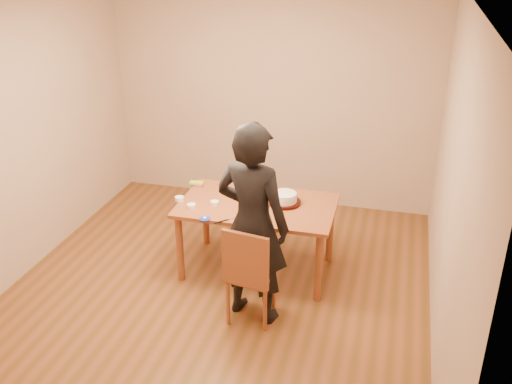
% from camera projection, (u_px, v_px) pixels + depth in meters
% --- Properties ---
extents(room_shell, '(4.00, 4.50, 2.70)m').
position_uv_depth(room_shell, '(223.00, 151.00, 5.24)').
color(room_shell, brown).
rests_on(room_shell, ground).
extents(dining_table, '(1.53, 0.92, 0.04)m').
position_uv_depth(dining_table, '(257.00, 206.00, 5.60)').
color(dining_table, brown).
rests_on(dining_table, floor).
extents(dining_chair, '(0.45, 0.45, 0.04)m').
position_uv_depth(dining_chair, '(251.00, 274.00, 5.01)').
color(dining_chair, brown).
rests_on(dining_chair, floor).
extents(cake_plate, '(0.32, 0.32, 0.02)m').
position_uv_depth(cake_plate, '(285.00, 202.00, 5.60)').
color(cake_plate, red).
rests_on(cake_plate, dining_table).
extents(cake, '(0.24, 0.24, 0.08)m').
position_uv_depth(cake, '(285.00, 198.00, 5.58)').
color(cake, white).
rests_on(cake, cake_plate).
extents(frosting_dome, '(0.24, 0.24, 0.03)m').
position_uv_depth(frosting_dome, '(285.00, 193.00, 5.56)').
color(frosting_dome, white).
rests_on(frosting_dome, cake).
extents(frosting_tub, '(0.09, 0.09, 0.08)m').
position_uv_depth(frosting_tub, '(251.00, 221.00, 5.19)').
color(frosting_tub, white).
rests_on(frosting_tub, dining_table).
extents(frosting_lid, '(0.11, 0.11, 0.01)m').
position_uv_depth(frosting_lid, '(205.00, 219.00, 5.30)').
color(frosting_lid, '#182FA1').
rests_on(frosting_lid, dining_table).
extents(frosting_dollop, '(0.04, 0.04, 0.02)m').
position_uv_depth(frosting_dollop, '(205.00, 217.00, 5.29)').
color(frosting_dollop, white).
rests_on(frosting_dollop, frosting_lid).
extents(ramekin_green, '(0.08, 0.08, 0.04)m').
position_uv_depth(ramekin_green, '(191.00, 206.00, 5.50)').
color(ramekin_green, white).
rests_on(ramekin_green, dining_table).
extents(ramekin_yellow, '(0.08, 0.08, 0.04)m').
position_uv_depth(ramekin_yellow, '(215.00, 203.00, 5.57)').
color(ramekin_yellow, white).
rests_on(ramekin_yellow, dining_table).
extents(ramekin_multi, '(0.09, 0.09, 0.04)m').
position_uv_depth(ramekin_multi, '(179.00, 199.00, 5.66)').
color(ramekin_multi, white).
rests_on(ramekin_multi, dining_table).
extents(candy_box_pink, '(0.13, 0.08, 0.02)m').
position_uv_depth(candy_box_pink, '(197.00, 185.00, 5.99)').
color(candy_box_pink, '#F1389B').
rests_on(candy_box_pink, dining_table).
extents(candy_box_green, '(0.15, 0.09, 0.02)m').
position_uv_depth(candy_box_green, '(197.00, 183.00, 5.99)').
color(candy_box_green, green).
rests_on(candy_box_green, candy_box_pink).
extents(spatula, '(0.12, 0.12, 0.01)m').
position_uv_depth(spatula, '(221.00, 221.00, 5.25)').
color(spatula, black).
rests_on(spatula, dining_table).
extents(person, '(0.75, 0.58, 1.83)m').
position_uv_depth(person, '(253.00, 224.00, 4.85)').
color(person, black).
rests_on(person, floor).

